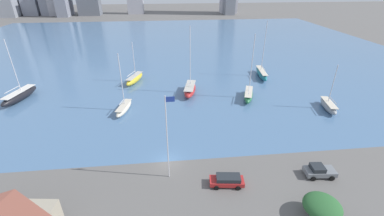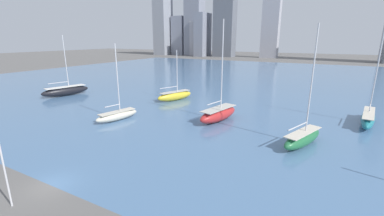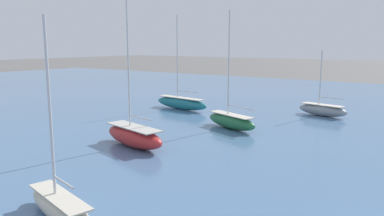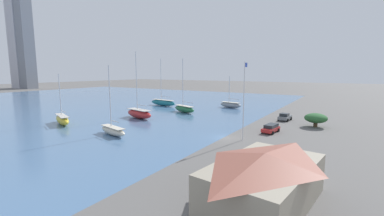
{
  "view_description": "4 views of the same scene",
  "coord_description": "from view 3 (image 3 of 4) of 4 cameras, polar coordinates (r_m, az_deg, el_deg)",
  "views": [
    {
      "loc": [
        0.28,
        -31.72,
        25.71
      ],
      "look_at": [
        4.9,
        10.75,
        3.55
      ],
      "focal_mm": 24.0,
      "sensor_mm": 36.0,
      "label": 1
    },
    {
      "loc": [
        21.4,
        -12.12,
        13.05
      ],
      "look_at": [
        7.29,
        13.79,
        5.05
      ],
      "focal_mm": 24.0,
      "sensor_mm": 36.0,
      "label": 2
    },
    {
      "loc": [
        -22.03,
        -1.41,
        10.66
      ],
      "look_at": [
        1.12,
        14.47,
        5.85
      ],
      "focal_mm": 35.0,
      "sensor_mm": 36.0,
      "label": 3
    },
    {
      "loc": [
        -39.27,
        -17.9,
        11.2
      ],
      "look_at": [
        4.11,
        8.97,
        3.94
      ],
      "focal_mm": 24.0,
      "sensor_mm": 36.0,
      "label": 4
    }
  ],
  "objects": [
    {
      "name": "sailboat_cream",
      "position": [
        25.08,
        -19.53,
        -13.8
      ],
      "size": [
        3.49,
        7.81,
        12.34
      ],
      "rotation": [
        0.0,
        0.0,
        -0.23
      ],
      "color": "beige",
      "rests_on": "harbor_water"
    },
    {
      "name": "sailboat_gray",
      "position": [
        59.39,
        19.24,
        -0.24
      ],
      "size": [
        3.44,
        7.84,
        9.77
      ],
      "rotation": [
        0.0,
        0.0,
        -0.2
      ],
      "color": "gray",
      "rests_on": "harbor_water"
    },
    {
      "name": "sailboat_teal",
      "position": [
        61.82,
        -1.68,
        0.82
      ],
      "size": [
        3.1,
        10.94,
        15.27
      ],
      "rotation": [
        0.0,
        0.0,
        -0.12
      ],
      "color": "#1E757F",
      "rests_on": "harbor_water"
    },
    {
      "name": "sailboat_green",
      "position": [
        47.86,
        5.98,
        -1.9
      ],
      "size": [
        4.7,
        8.55,
        14.79
      ],
      "rotation": [
        0.0,
        0.0,
        -0.35
      ],
      "color": "#236B3D",
      "rests_on": "harbor_water"
    },
    {
      "name": "sailboat_red",
      "position": [
        39.79,
        -8.85,
        -4.18
      ],
      "size": [
        4.49,
        9.36,
        15.93
      ],
      "rotation": [
        0.0,
        0.0,
        -0.22
      ],
      "color": "#B72828",
      "rests_on": "harbor_water"
    }
  ]
}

